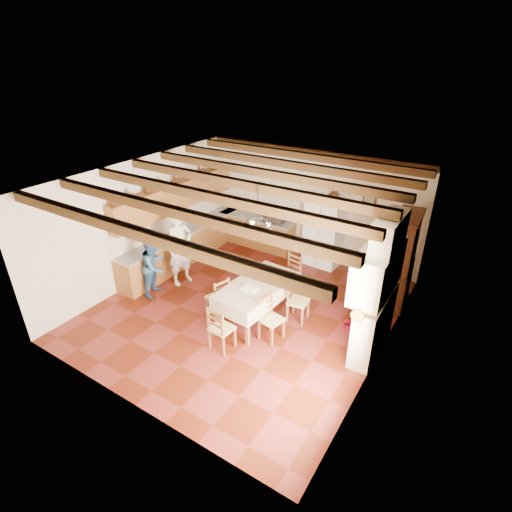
{
  "coord_description": "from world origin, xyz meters",
  "views": [
    {
      "loc": [
        4.2,
        -6.15,
        5.23
      ],
      "look_at": [
        0.1,
        0.3,
        1.25
      ],
      "focal_mm": 28.0,
      "sensor_mm": 36.0,
      "label": 1
    }
  ],
  "objects_px": {
    "refrigerator": "(325,232)",
    "person_woman_blue": "(154,266)",
    "chair_left_far": "(243,281)",
    "chair_end_far": "(290,275)",
    "person_woman_red": "(356,296)",
    "chair_left_near": "(218,296)",
    "chair_end_near": "(222,327)",
    "hutch": "(402,260)",
    "chair_right_near": "(272,319)",
    "person_man": "(180,248)",
    "dining_table": "(257,288)",
    "chair_right_far": "(298,301)",
    "microwave": "(275,216)"
  },
  "relations": [
    {
      "from": "refrigerator",
      "to": "person_woman_blue",
      "type": "xyz_separation_m",
      "value": [
        -2.73,
        -3.55,
        -0.19
      ]
    },
    {
      "from": "chair_left_far",
      "to": "chair_end_far",
      "type": "xyz_separation_m",
      "value": [
        0.79,
        0.83,
        0.0
      ]
    },
    {
      "from": "refrigerator",
      "to": "person_woman_red",
      "type": "height_order",
      "value": "refrigerator"
    },
    {
      "from": "chair_left_near",
      "to": "refrigerator",
      "type": "bearing_deg",
      "value": -178.61
    },
    {
      "from": "chair_end_near",
      "to": "person_woman_red",
      "type": "distance_m",
      "value": 2.77
    },
    {
      "from": "hutch",
      "to": "chair_right_near",
      "type": "distance_m",
      "value": 3.26
    },
    {
      "from": "chair_right_near",
      "to": "chair_end_near",
      "type": "height_order",
      "value": "same"
    },
    {
      "from": "person_man",
      "to": "person_woman_blue",
      "type": "bearing_deg",
      "value": 176.16
    },
    {
      "from": "person_woman_red",
      "to": "dining_table",
      "type": "bearing_deg",
      "value": -79.98
    },
    {
      "from": "person_woman_red",
      "to": "chair_left_far",
      "type": "bearing_deg",
      "value": -94.99
    },
    {
      "from": "refrigerator",
      "to": "chair_end_near",
      "type": "height_order",
      "value": "refrigerator"
    },
    {
      "from": "chair_right_far",
      "to": "person_woman_blue",
      "type": "distance_m",
      "value": 3.46
    },
    {
      "from": "dining_table",
      "to": "chair_left_near",
      "type": "height_order",
      "value": "chair_left_near"
    },
    {
      "from": "chair_right_near",
      "to": "person_woman_red",
      "type": "distance_m",
      "value": 1.78
    },
    {
      "from": "hutch",
      "to": "person_woman_blue",
      "type": "relative_size",
      "value": 1.48
    },
    {
      "from": "person_woman_blue",
      "to": "chair_end_far",
      "type": "bearing_deg",
      "value": -70.18
    },
    {
      "from": "dining_table",
      "to": "chair_right_far",
      "type": "height_order",
      "value": "chair_right_far"
    },
    {
      "from": "person_man",
      "to": "person_woman_red",
      "type": "relative_size",
      "value": 1.22
    },
    {
      "from": "hutch",
      "to": "microwave",
      "type": "relative_size",
      "value": 3.62
    },
    {
      "from": "person_woman_red",
      "to": "microwave",
      "type": "bearing_deg",
      "value": -137.2
    },
    {
      "from": "chair_right_near",
      "to": "person_woman_red",
      "type": "xyz_separation_m",
      "value": [
        1.26,
        1.22,
        0.31
      ]
    },
    {
      "from": "refrigerator",
      "to": "person_man",
      "type": "xyz_separation_m",
      "value": [
        -2.53,
        -2.84,
        0.04
      ]
    },
    {
      "from": "chair_left_far",
      "to": "person_woman_red",
      "type": "height_order",
      "value": "person_woman_red"
    },
    {
      "from": "dining_table",
      "to": "person_woman_blue",
      "type": "relative_size",
      "value": 1.37
    },
    {
      "from": "chair_right_far",
      "to": "chair_right_near",
      "type": "bearing_deg",
      "value": 164.06
    },
    {
      "from": "chair_left_far",
      "to": "dining_table",
      "type": "bearing_deg",
      "value": 63.35
    },
    {
      "from": "person_man",
      "to": "microwave",
      "type": "relative_size",
      "value": 3.23
    },
    {
      "from": "refrigerator",
      "to": "hutch",
      "type": "distance_m",
      "value": 2.37
    },
    {
      "from": "refrigerator",
      "to": "hutch",
      "type": "relative_size",
      "value": 0.85
    },
    {
      "from": "chair_right_far",
      "to": "chair_left_near",
      "type": "bearing_deg",
      "value": 111.38
    },
    {
      "from": "person_woman_blue",
      "to": "person_woman_red",
      "type": "distance_m",
      "value": 4.61
    },
    {
      "from": "chair_end_far",
      "to": "person_man",
      "type": "relative_size",
      "value": 0.5
    },
    {
      "from": "person_woman_red",
      "to": "chair_end_far",
      "type": "bearing_deg",
      "value": -118.08
    },
    {
      "from": "dining_table",
      "to": "microwave",
      "type": "height_order",
      "value": "microwave"
    },
    {
      "from": "person_woman_blue",
      "to": "chair_right_near",
      "type": "bearing_deg",
      "value": -103.22
    },
    {
      "from": "chair_right_near",
      "to": "chair_right_far",
      "type": "height_order",
      "value": "same"
    },
    {
      "from": "hutch",
      "to": "person_man",
      "type": "height_order",
      "value": "hutch"
    },
    {
      "from": "chair_right_far",
      "to": "chair_end_far",
      "type": "relative_size",
      "value": 1.0
    },
    {
      "from": "microwave",
      "to": "hutch",
      "type": "bearing_deg",
      "value": -16.71
    },
    {
      "from": "hutch",
      "to": "chair_left_near",
      "type": "xyz_separation_m",
      "value": [
        -3.13,
        -2.63,
        -0.6
      ]
    },
    {
      "from": "dining_table",
      "to": "person_woman_blue",
      "type": "bearing_deg",
      "value": -169.87
    },
    {
      "from": "refrigerator",
      "to": "chair_right_far",
      "type": "height_order",
      "value": "refrigerator"
    },
    {
      "from": "refrigerator",
      "to": "chair_left_near",
      "type": "relative_size",
      "value": 1.92
    },
    {
      "from": "chair_end_far",
      "to": "person_man",
      "type": "distance_m",
      "value": 2.72
    },
    {
      "from": "refrigerator",
      "to": "chair_left_far",
      "type": "height_order",
      "value": "refrigerator"
    },
    {
      "from": "chair_end_near",
      "to": "microwave",
      "type": "bearing_deg",
      "value": -68.52
    },
    {
      "from": "chair_left_near",
      "to": "person_woman_red",
      "type": "relative_size",
      "value": 0.61
    },
    {
      "from": "dining_table",
      "to": "chair_right_far",
      "type": "xyz_separation_m",
      "value": [
        0.78,
        0.4,
        -0.27
      ]
    },
    {
      "from": "chair_left_near",
      "to": "person_woman_blue",
      "type": "height_order",
      "value": "person_woman_blue"
    },
    {
      "from": "hutch",
      "to": "chair_left_near",
      "type": "relative_size",
      "value": 2.25
    }
  ]
}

